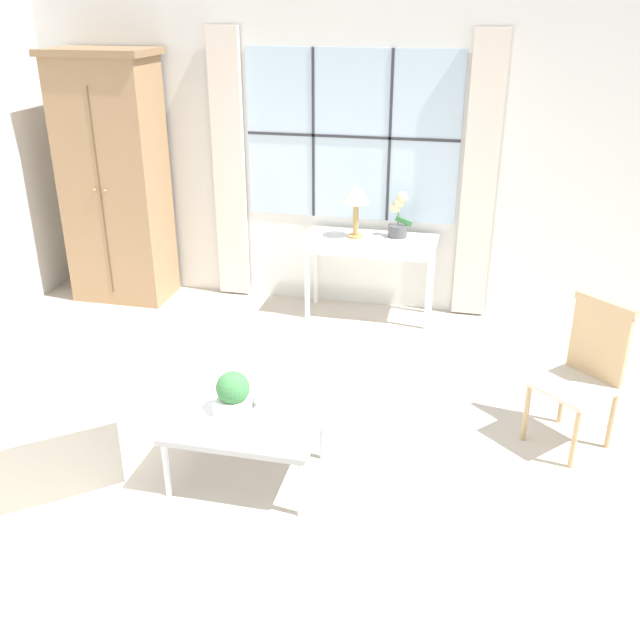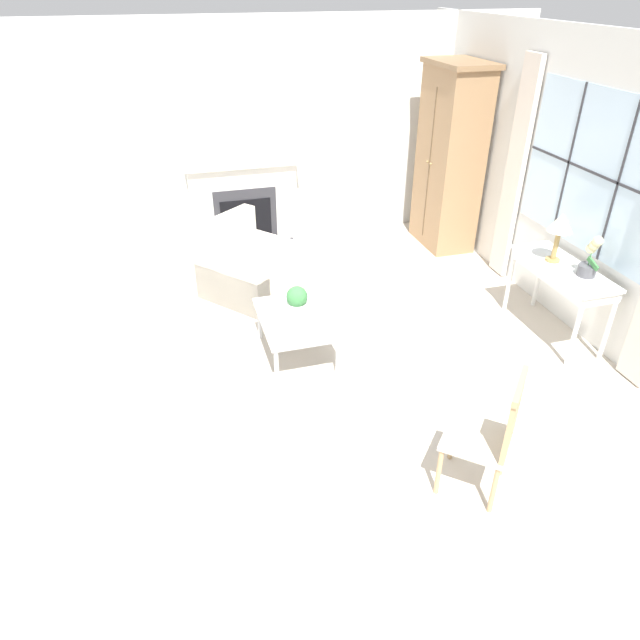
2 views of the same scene
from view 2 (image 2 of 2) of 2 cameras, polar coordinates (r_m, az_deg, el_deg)
The scene contains 13 objects.
ground_plane at distance 5.51m, azimuth -3.22°, elevation -4.07°, with size 14.00×14.00×0.00m, color #BCB2A3.
wall_back_windowed at distance 6.18m, azimuth 25.41°, elevation 11.50°, with size 7.20×0.14×2.80m.
wall_left at distance 7.79m, azimuth -4.35°, elevation 17.97°, with size 0.06×7.20×2.80m, color silver.
fireplace at distance 7.80m, azimuth -7.65°, elevation 12.18°, with size 0.34×1.48×2.05m.
armoire at distance 7.78m, azimuth 12.83°, elevation 15.50°, with size 0.97×0.61×2.32m.
console_table at distance 6.07m, azimuth 23.07°, elevation 4.21°, with size 1.18×0.44×0.76m.
table_lamp at distance 5.97m, azimuth 22.92°, elevation 8.73°, with size 0.24×0.24×0.49m.
potted_orchid at distance 5.86m, azimuth 25.41°, elevation 5.50°, with size 0.21×0.17×0.41m.
armchair_upholstered at distance 6.60m, azimuth -7.02°, elevation 4.95°, with size 1.28×1.28×0.86m.
side_chair_wooden at distance 4.09m, azimuth 17.00°, elevation -10.52°, with size 0.62×0.62×0.99m.
coffee_table at distance 5.38m, azimuth -2.39°, elevation -0.03°, with size 0.91×0.67×0.44m.
potted_plant_small at distance 5.37m, azimuth -2.31°, elevation 2.03°, with size 0.20×0.20×0.26m.
pillar_candle at distance 5.29m, azimuth -1.04°, elevation 0.71°, with size 0.10×0.10×0.13m.
Camera 2 is at (4.40, -0.93, 3.19)m, focal length 32.00 mm.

